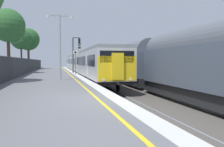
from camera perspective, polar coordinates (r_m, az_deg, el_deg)
ground at (r=10.09m, az=13.35°, el=-9.01°), size 17.40×110.00×1.21m
commuter_train_at_platform at (r=34.59m, az=-7.62°, el=2.68°), size 2.83×40.32×3.81m
freight_train_adjacent_track at (r=25.71m, az=3.94°, el=2.98°), size 2.60×42.68×4.49m
signal_gantry at (r=30.08m, az=-9.43°, el=5.81°), size 1.10×0.24×4.71m
speed_limit_sign at (r=25.40m, az=-9.36°, el=3.73°), size 0.59×0.08×2.83m
platform_lamp_mid at (r=18.38m, az=-13.17°, el=8.03°), size 2.00×0.20×5.21m
background_tree_left at (r=48.91m, az=-20.55°, el=7.99°), size 4.50×4.50×8.26m
background_tree_centre at (r=30.78m, az=-24.85°, el=10.77°), size 4.11×4.11×8.00m
background_tree_right at (r=43.69m, az=-22.33°, el=8.00°), size 3.75×3.81×7.43m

